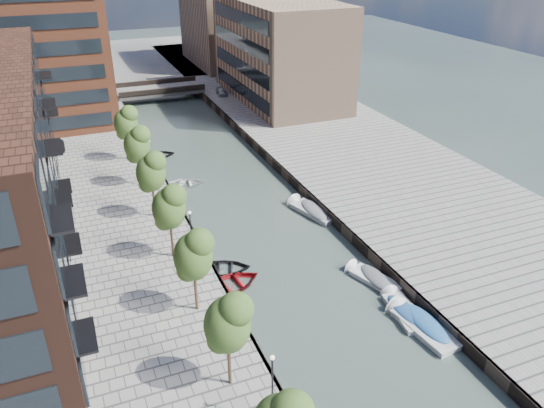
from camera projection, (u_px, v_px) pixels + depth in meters
water at (221, 176)px, 56.57m from camera, size 300.00×300.00×0.00m
quay_right at (352, 151)px, 61.72m from camera, size 20.00×140.00×1.00m
quay_wall_left at (164, 181)px, 54.29m from camera, size 0.25×140.00×1.00m
quay_wall_right at (274, 164)px, 58.39m from camera, size 0.25×140.00×1.00m
far_closure at (131, 60)px, 105.70m from camera, size 80.00×40.00×1.00m
tan_block_near at (279, 50)px, 76.38m from camera, size 12.00×25.00×14.00m
tan_block_far at (224, 19)px, 97.31m from camera, size 12.00×20.00×16.00m
bridge at (159, 90)px, 82.26m from camera, size 13.00×6.00×1.30m
tree_1 at (227, 322)px, 27.42m from camera, size 2.50×2.50×5.95m
tree_2 at (193, 254)px, 33.18m from camera, size 2.50×2.50×5.95m
tree_3 at (169, 206)px, 38.94m from camera, size 2.50×2.50×5.95m
tree_4 at (151, 171)px, 44.70m from camera, size 2.50×2.50×5.95m
tree_5 at (137, 143)px, 50.46m from camera, size 2.50×2.50×5.95m
tree_6 at (126, 122)px, 56.21m from camera, size 2.50×2.50×5.95m
lamp_0 at (272, 380)px, 26.21m from camera, size 0.24×0.24×4.12m
lamp_1 at (191, 230)px, 39.37m from camera, size 0.24×0.24×4.12m
lamp_2 at (150, 155)px, 52.54m from camera, size 0.24×0.24×4.12m
sloop_1 at (223, 271)px, 40.80m from camera, size 5.12×4.29×0.91m
sloop_2 at (230, 288)px, 38.86m from camera, size 5.57×4.42×1.04m
sloop_3 at (183, 187)px, 54.25m from camera, size 4.67×3.40×0.95m
sloop_4 at (157, 157)px, 61.47m from camera, size 4.45×3.34×0.87m
motorboat_0 at (420, 322)px, 35.11m from camera, size 3.08×5.44×1.72m
motorboat_1 at (371, 278)px, 39.70m from camera, size 2.95×4.73×1.49m
motorboat_2 at (418, 325)px, 35.02m from camera, size 2.31×5.28×1.71m
motorboat_3 at (402, 309)px, 36.39m from camera, size 2.12×4.62×1.48m
motorboat_4 at (310, 210)px, 49.24m from camera, size 3.26×5.62×1.78m
car at (221, 91)px, 80.96m from camera, size 1.76×3.61×1.19m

